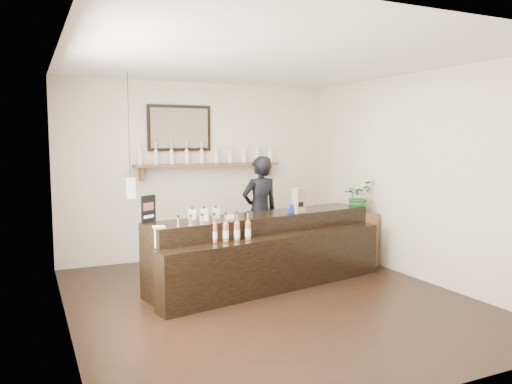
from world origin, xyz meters
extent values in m
plane|color=black|center=(0.00, 0.00, 0.00)|extent=(5.00, 5.00, 0.00)
plane|color=beige|center=(0.00, 2.50, 1.40)|extent=(4.50, 0.00, 4.50)
plane|color=beige|center=(0.00, -2.50, 1.40)|extent=(4.50, 0.00, 4.50)
plane|color=beige|center=(-2.25, 0.00, 1.40)|extent=(0.00, 5.00, 5.00)
plane|color=beige|center=(2.25, 0.00, 1.40)|extent=(0.00, 5.00, 5.00)
plane|color=white|center=(0.00, 0.00, 2.80)|extent=(5.00, 5.00, 0.00)
cube|color=brown|center=(0.10, 2.37, 1.50)|extent=(2.40, 0.25, 0.04)
cube|color=brown|center=(-0.98, 2.40, 1.38)|extent=(0.04, 0.20, 0.20)
cube|color=brown|center=(1.18, 2.40, 1.38)|extent=(0.04, 0.20, 0.20)
cube|color=black|center=(-0.35, 2.47, 2.08)|extent=(1.02, 0.04, 0.72)
cube|color=#41392A|center=(-0.35, 2.44, 2.08)|extent=(0.92, 0.01, 0.62)
cube|color=white|center=(-1.30, 1.60, 1.25)|extent=(0.12, 0.12, 0.28)
cylinder|color=black|center=(-1.30, 1.60, 2.09)|extent=(0.01, 0.01, 1.41)
cylinder|color=beige|center=(-1.00, 2.37, 1.62)|extent=(0.07, 0.07, 0.20)
cone|color=beige|center=(-1.00, 2.37, 1.75)|extent=(0.07, 0.07, 0.05)
cylinder|color=beige|center=(-1.00, 2.37, 1.81)|extent=(0.02, 0.02, 0.07)
cylinder|color=#EFB646|center=(-1.00, 2.37, 1.86)|extent=(0.03, 0.03, 0.02)
cylinder|color=white|center=(-1.00, 2.37, 1.60)|extent=(0.07, 0.07, 0.09)
cylinder|color=beige|center=(-0.76, 2.37, 1.62)|extent=(0.07, 0.07, 0.20)
cone|color=beige|center=(-0.76, 2.37, 1.75)|extent=(0.07, 0.07, 0.05)
cylinder|color=beige|center=(-0.76, 2.37, 1.81)|extent=(0.02, 0.02, 0.07)
cylinder|color=#EFB646|center=(-0.76, 2.37, 1.86)|extent=(0.03, 0.03, 0.02)
cylinder|color=white|center=(-0.76, 2.37, 1.60)|extent=(0.07, 0.07, 0.09)
cylinder|color=beige|center=(-0.51, 2.37, 1.62)|extent=(0.07, 0.07, 0.20)
cone|color=beige|center=(-0.51, 2.37, 1.75)|extent=(0.07, 0.07, 0.05)
cylinder|color=beige|center=(-0.51, 2.37, 1.81)|extent=(0.02, 0.02, 0.07)
cylinder|color=#EFB646|center=(-0.51, 2.37, 1.86)|extent=(0.03, 0.03, 0.02)
cylinder|color=white|center=(-0.51, 2.37, 1.60)|extent=(0.07, 0.07, 0.09)
cylinder|color=beige|center=(-0.27, 2.37, 1.62)|extent=(0.07, 0.07, 0.20)
cone|color=beige|center=(-0.27, 2.37, 1.75)|extent=(0.07, 0.07, 0.05)
cylinder|color=beige|center=(-0.27, 2.37, 1.81)|extent=(0.02, 0.02, 0.07)
cylinder|color=#EFB646|center=(-0.27, 2.37, 1.86)|extent=(0.03, 0.03, 0.02)
cylinder|color=white|center=(-0.27, 2.37, 1.60)|extent=(0.07, 0.07, 0.09)
cylinder|color=beige|center=(-0.02, 2.37, 1.62)|extent=(0.07, 0.07, 0.20)
cone|color=beige|center=(-0.02, 2.37, 1.75)|extent=(0.07, 0.07, 0.05)
cylinder|color=beige|center=(-0.02, 2.37, 1.81)|extent=(0.02, 0.02, 0.07)
cylinder|color=#EFB646|center=(-0.02, 2.37, 1.86)|extent=(0.03, 0.03, 0.02)
cylinder|color=white|center=(-0.02, 2.37, 1.60)|extent=(0.07, 0.07, 0.09)
cylinder|color=beige|center=(0.22, 2.37, 1.62)|extent=(0.07, 0.07, 0.20)
cone|color=beige|center=(0.22, 2.37, 1.75)|extent=(0.07, 0.07, 0.05)
cylinder|color=beige|center=(0.22, 2.37, 1.81)|extent=(0.02, 0.02, 0.07)
cylinder|color=#EFB646|center=(0.22, 2.37, 1.86)|extent=(0.03, 0.03, 0.02)
cylinder|color=white|center=(0.22, 2.37, 1.60)|extent=(0.07, 0.07, 0.09)
cylinder|color=beige|center=(0.47, 2.37, 1.62)|extent=(0.07, 0.07, 0.20)
cone|color=beige|center=(0.47, 2.37, 1.75)|extent=(0.07, 0.07, 0.05)
cylinder|color=beige|center=(0.47, 2.37, 1.81)|extent=(0.02, 0.02, 0.07)
cylinder|color=#EFB646|center=(0.47, 2.37, 1.86)|extent=(0.03, 0.03, 0.02)
cylinder|color=white|center=(0.47, 2.37, 1.60)|extent=(0.07, 0.07, 0.09)
cylinder|color=beige|center=(0.71, 2.37, 1.62)|extent=(0.07, 0.07, 0.20)
cone|color=beige|center=(0.71, 2.37, 1.75)|extent=(0.07, 0.07, 0.05)
cylinder|color=beige|center=(0.71, 2.37, 1.81)|extent=(0.02, 0.02, 0.07)
cylinder|color=#EFB646|center=(0.71, 2.37, 1.86)|extent=(0.03, 0.03, 0.02)
cylinder|color=white|center=(0.71, 2.37, 1.60)|extent=(0.07, 0.07, 0.09)
cylinder|color=beige|center=(0.96, 2.37, 1.62)|extent=(0.07, 0.07, 0.20)
cone|color=beige|center=(0.96, 2.37, 1.75)|extent=(0.07, 0.07, 0.05)
cylinder|color=beige|center=(0.96, 2.37, 1.81)|extent=(0.02, 0.02, 0.07)
cylinder|color=#EFB646|center=(0.96, 2.37, 1.86)|extent=(0.03, 0.03, 0.02)
cylinder|color=white|center=(0.96, 2.37, 1.60)|extent=(0.07, 0.07, 0.09)
cylinder|color=beige|center=(1.20, 2.37, 1.62)|extent=(0.07, 0.07, 0.20)
cone|color=beige|center=(1.20, 2.37, 1.75)|extent=(0.07, 0.07, 0.05)
cylinder|color=beige|center=(1.20, 2.37, 1.81)|extent=(0.02, 0.02, 0.07)
cylinder|color=#EFB646|center=(1.20, 2.37, 1.86)|extent=(0.03, 0.03, 0.02)
cylinder|color=white|center=(1.20, 2.37, 1.60)|extent=(0.07, 0.07, 0.09)
cube|color=black|center=(0.28, 0.70, 0.46)|extent=(3.34, 1.17, 0.92)
cube|color=black|center=(0.28, 0.26, 0.35)|extent=(3.29, 0.88, 0.70)
cube|color=white|center=(-0.64, 0.49, 0.95)|extent=(0.10, 0.04, 0.05)
cube|color=white|center=(-0.30, 0.49, 0.95)|extent=(0.10, 0.04, 0.05)
cube|color=#E9D98E|center=(-1.25, 0.26, 0.76)|extent=(0.12, 0.12, 0.12)
cube|color=#E9D98E|center=(-1.25, 0.26, 0.88)|extent=(0.12, 0.12, 0.12)
cube|color=beige|center=(-0.74, 0.65, 0.98)|extent=(0.08, 0.08, 0.13)
cube|color=beige|center=(-0.74, 0.61, 0.98)|extent=(0.07, 0.00, 0.06)
cylinder|color=black|center=(-0.74, 0.65, 1.06)|extent=(0.02, 0.02, 0.03)
cube|color=beige|center=(-0.58, 0.65, 0.98)|extent=(0.08, 0.08, 0.13)
cube|color=beige|center=(-0.58, 0.61, 0.98)|extent=(0.07, 0.00, 0.06)
cylinder|color=black|center=(-0.58, 0.65, 1.06)|extent=(0.02, 0.02, 0.03)
cube|color=beige|center=(-0.43, 0.65, 0.98)|extent=(0.08, 0.08, 0.13)
cube|color=beige|center=(-0.43, 0.61, 0.98)|extent=(0.07, 0.00, 0.06)
cylinder|color=black|center=(-0.43, 0.65, 1.06)|extent=(0.02, 0.02, 0.03)
cylinder|color=#A85E38|center=(-1.03, 0.26, 0.80)|extent=(0.07, 0.07, 0.20)
cone|color=#A85E38|center=(-1.03, 0.26, 0.93)|extent=(0.07, 0.07, 0.05)
cylinder|color=#A85E38|center=(-1.03, 0.26, 0.99)|extent=(0.02, 0.02, 0.07)
cylinder|color=black|center=(-1.03, 0.26, 1.03)|extent=(0.03, 0.03, 0.02)
cylinder|color=white|center=(-1.03, 0.26, 0.78)|extent=(0.07, 0.07, 0.09)
cylinder|color=#A85E38|center=(-0.88, 0.26, 0.80)|extent=(0.07, 0.07, 0.20)
cone|color=#A85E38|center=(-0.88, 0.26, 0.93)|extent=(0.07, 0.07, 0.05)
cylinder|color=#A85E38|center=(-0.88, 0.26, 0.99)|extent=(0.02, 0.02, 0.07)
cylinder|color=black|center=(-0.88, 0.26, 1.03)|extent=(0.03, 0.03, 0.02)
cylinder|color=white|center=(-0.88, 0.26, 0.78)|extent=(0.07, 0.07, 0.09)
cylinder|color=#A85E38|center=(-0.74, 0.26, 0.80)|extent=(0.07, 0.07, 0.20)
cone|color=#A85E38|center=(-0.74, 0.26, 0.93)|extent=(0.07, 0.07, 0.05)
cylinder|color=#A85E38|center=(-0.74, 0.26, 0.99)|extent=(0.02, 0.02, 0.07)
cylinder|color=black|center=(-0.74, 0.26, 1.03)|extent=(0.03, 0.03, 0.02)
cylinder|color=white|center=(-0.74, 0.26, 0.78)|extent=(0.07, 0.07, 0.09)
cylinder|color=#A85E38|center=(-0.59, 0.26, 0.80)|extent=(0.07, 0.07, 0.20)
cone|color=#A85E38|center=(-0.59, 0.26, 0.93)|extent=(0.07, 0.07, 0.05)
cylinder|color=#A85E38|center=(-0.59, 0.26, 0.99)|extent=(0.02, 0.02, 0.07)
cylinder|color=black|center=(-0.59, 0.26, 1.03)|extent=(0.03, 0.03, 0.02)
cylinder|color=white|center=(-0.59, 0.26, 0.78)|extent=(0.07, 0.07, 0.09)
cylinder|color=#A85E38|center=(-0.45, 0.26, 0.80)|extent=(0.07, 0.07, 0.20)
cone|color=#A85E38|center=(-0.45, 0.26, 0.93)|extent=(0.07, 0.07, 0.05)
cylinder|color=#A85E38|center=(-0.45, 0.26, 0.99)|extent=(0.02, 0.02, 0.07)
cylinder|color=black|center=(-0.45, 0.26, 1.03)|extent=(0.03, 0.03, 0.02)
cylinder|color=white|center=(-0.45, 0.26, 0.78)|extent=(0.07, 0.07, 0.09)
cylinder|color=#A85E38|center=(-0.30, 0.26, 0.80)|extent=(0.07, 0.07, 0.20)
cone|color=#A85E38|center=(-0.30, 0.26, 0.93)|extent=(0.07, 0.07, 0.05)
cylinder|color=#A85E38|center=(-0.30, 0.26, 0.99)|extent=(0.02, 0.02, 0.07)
cylinder|color=black|center=(-0.30, 0.26, 1.03)|extent=(0.03, 0.03, 0.02)
cylinder|color=white|center=(-0.30, 0.26, 0.78)|extent=(0.07, 0.07, 0.09)
cylinder|color=#A85E38|center=(-0.15, 0.26, 0.80)|extent=(0.07, 0.07, 0.20)
cone|color=#A85E38|center=(-0.15, 0.26, 0.93)|extent=(0.07, 0.07, 0.05)
cylinder|color=#A85E38|center=(-0.15, 0.26, 0.99)|extent=(0.02, 0.02, 0.07)
cylinder|color=black|center=(-0.15, 0.26, 1.03)|extent=(0.03, 0.03, 0.02)
cylinder|color=white|center=(-0.15, 0.26, 0.78)|extent=(0.07, 0.07, 0.09)
cube|color=black|center=(-1.27, 0.69, 1.08)|extent=(0.20, 0.14, 0.32)
cube|color=#983937|center=(-1.27, 0.68, 1.11)|extent=(0.14, 0.09, 0.09)
cube|color=white|center=(-1.27, 0.68, 0.99)|extent=(0.14, 0.09, 0.04)
cube|color=#936A47|center=(0.75, 0.61, 1.09)|extent=(0.18, 0.15, 0.33)
cube|color=black|center=(0.75, 0.55, 1.04)|extent=(0.09, 0.03, 0.07)
cube|color=#162AA0|center=(0.66, 0.62, 0.95)|extent=(0.15, 0.07, 0.07)
cylinder|color=#162AA0|center=(0.66, 0.62, 1.00)|extent=(0.08, 0.04, 0.08)
cube|color=brown|center=(2.00, 0.99, 0.40)|extent=(0.44, 0.58, 0.80)
imported|color=#276328|center=(2.00, 0.99, 1.04)|extent=(0.56, 0.54, 0.49)
imported|color=black|center=(0.62, 1.55, 0.94)|extent=(0.73, 0.52, 1.87)
camera|label=1|loc=(-2.59, -5.19, 1.90)|focal=35.00mm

